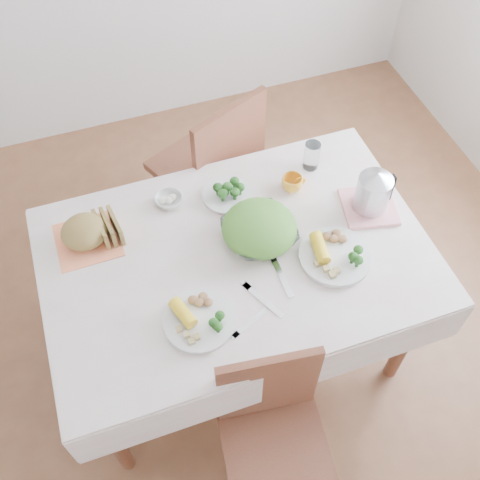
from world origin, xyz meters
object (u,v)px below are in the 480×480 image
object	(u,v)px
salad_bowl	(259,233)
dinner_plate_left	(199,320)
dinner_plate_right	(335,256)
yellow_mug	(292,183)
electric_kettle	(374,189)
dining_table	(237,304)
chair_far	(204,168)
chair_near	(277,449)

from	to	relation	value
salad_bowl	dinner_plate_left	world-z (taller)	salad_bowl
dinner_plate_right	salad_bowl	bearing A→B (deg)	142.30
yellow_mug	electric_kettle	bearing A→B (deg)	-38.05
salad_bowl	yellow_mug	distance (m)	0.30
dining_table	electric_kettle	size ratio (longest dim) A/B	7.20
chair_far	electric_kettle	xyz separation A→B (m)	(0.50, -0.72, 0.42)
dinner_plate_left	yellow_mug	distance (m)	0.73
salad_bowl	dinner_plate_right	bearing A→B (deg)	-37.70
dining_table	dinner_plate_right	bearing A→B (deg)	-22.06
chair_near	chair_far	xyz separation A→B (m)	(0.16, 1.43, -0.00)
dining_table	chair_far	size ratio (longest dim) A/B	1.43
dining_table	chair_near	distance (m)	0.68
salad_bowl	dining_table	bearing A→B (deg)	-157.55
electric_kettle	dinner_plate_left	bearing A→B (deg)	-173.07
dinner_plate_right	yellow_mug	bearing A→B (deg)	93.06
dinner_plate_left	dinner_plate_right	bearing A→B (deg)	9.25
dinner_plate_left	yellow_mug	size ratio (longest dim) A/B	2.92
salad_bowl	dinner_plate_right	world-z (taller)	salad_bowl
chair_far	electric_kettle	size ratio (longest dim) A/B	5.03
chair_near	electric_kettle	bearing A→B (deg)	53.91
electric_kettle	yellow_mug	bearing A→B (deg)	130.14
dinner_plate_left	salad_bowl	bearing A→B (deg)	40.21
chair_near	dinner_plate_right	size ratio (longest dim) A/B	3.03
chair_far	dinner_plate_left	world-z (taller)	chair_far
chair_far	yellow_mug	xyz separation A→B (m)	(0.24, -0.52, 0.33)
salad_bowl	chair_far	bearing A→B (deg)	91.82
yellow_mug	chair_near	bearing A→B (deg)	-114.13
dining_table	chair_near	xyz separation A→B (m)	(-0.08, -0.67, 0.09)
dinner_plate_right	yellow_mug	world-z (taller)	yellow_mug
dining_table	dinner_plate_right	size ratio (longest dim) A/B	4.96
chair_near	chair_far	bearing A→B (deg)	90.67
chair_far	dinner_plate_left	size ratio (longest dim) A/B	3.76
dinner_plate_left	yellow_mug	world-z (taller)	yellow_mug
electric_kettle	chair_near	bearing A→B (deg)	-145.11
yellow_mug	electric_kettle	size ratio (longest dim) A/B	0.46
salad_bowl	dinner_plate_right	size ratio (longest dim) A/B	0.99
chair_far	salad_bowl	world-z (taller)	chair_far
chair_near	electric_kettle	distance (m)	1.06
dinner_plate_left	electric_kettle	xyz separation A→B (m)	(0.81, 0.28, 0.11)
chair_far	salad_bowl	bearing A→B (deg)	67.75
salad_bowl	dinner_plate_left	xyz separation A→B (m)	(-0.33, -0.28, -0.02)
salad_bowl	yellow_mug	world-z (taller)	yellow_mug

